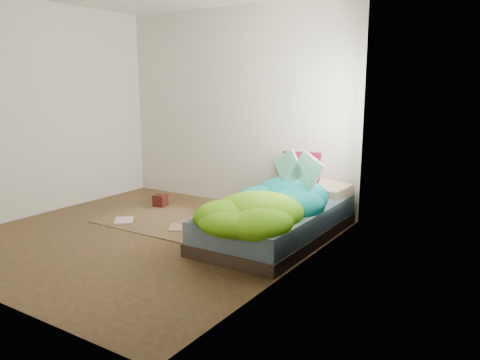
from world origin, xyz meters
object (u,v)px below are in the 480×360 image
at_px(pillow_magenta, 301,171).
at_px(wooden_box, 160,200).
at_px(open_book, 298,160).
at_px(floor_book_b, 184,220).
at_px(bed, 278,222).
at_px(floor_book_a, 115,221).

height_order(pillow_magenta, wooden_box, pillow_magenta).
height_order(open_book, wooden_box, open_book).
relative_size(wooden_box, floor_book_b, 0.52).
bearing_deg(wooden_box, bed, -8.38).
bearing_deg(floor_book_a, bed, -24.69).
bearing_deg(floor_book_b, open_book, 12.63).
height_order(wooden_box, floor_book_a, wooden_box).
height_order(bed, wooden_box, bed).
xyz_separation_m(bed, open_book, (0.14, 0.15, 0.66)).
bearing_deg(open_book, floor_book_a, -152.86).
bearing_deg(wooden_box, pillow_magenta, 18.44).
height_order(pillow_magenta, open_book, open_book).
height_order(floor_book_a, floor_book_b, floor_book_b).
height_order(bed, floor_book_b, bed).
xyz_separation_m(bed, pillow_magenta, (-0.16, 0.87, 0.40)).
xyz_separation_m(wooden_box, floor_book_b, (0.73, -0.40, -0.06)).
relative_size(bed, wooden_box, 13.07).
relative_size(bed, floor_book_a, 7.07).
height_order(pillow_magenta, floor_book_b, pillow_magenta).
relative_size(bed, floor_book_b, 6.74).
bearing_deg(wooden_box, floor_book_b, -28.60).
xyz_separation_m(bed, floor_book_a, (-1.87, -0.56, -0.15)).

